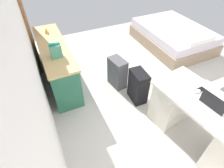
{
  "coord_description": "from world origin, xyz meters",
  "views": [
    {
      "loc": [
        -2.11,
        2.0,
        2.42
      ],
      "look_at": [
        -0.28,
        1.16,
        0.6
      ],
      "focal_mm": 29.13,
      "sensor_mm": 36.0,
      "label": 1
    }
  ],
  "objects_px": {
    "cell_phone_by_mouse": "(200,90)",
    "laptop": "(214,104)",
    "credenza": "(57,64)",
    "bed": "(173,36)",
    "desk": "(201,122)",
    "computer_mouse": "(198,91)",
    "suitcase_black": "(138,86)",
    "suitcase_spare_grey": "(117,73)",
    "figurine_small": "(46,30)"
  },
  "relations": [
    {
      "from": "cell_phone_by_mouse",
      "to": "laptop",
      "type": "bearing_deg",
      "value": 158.99
    },
    {
      "from": "credenza",
      "to": "bed",
      "type": "relative_size",
      "value": 0.94
    },
    {
      "from": "desk",
      "to": "cell_phone_by_mouse",
      "type": "xyz_separation_m",
      "value": [
        0.25,
        -0.08,
        0.37
      ]
    },
    {
      "from": "credenza",
      "to": "computer_mouse",
      "type": "bearing_deg",
      "value": -142.52
    },
    {
      "from": "bed",
      "to": "suitcase_black",
      "type": "distance_m",
      "value": 2.21
    },
    {
      "from": "bed",
      "to": "suitcase_spare_grey",
      "type": "bearing_deg",
      "value": 112.27
    },
    {
      "from": "computer_mouse",
      "to": "credenza",
      "type": "bearing_deg",
      "value": 30.12
    },
    {
      "from": "suitcase_spare_grey",
      "to": "figurine_small",
      "type": "xyz_separation_m",
      "value": [
        1.12,
        0.98,
        0.55
      ]
    },
    {
      "from": "figurine_small",
      "to": "desk",
      "type": "bearing_deg",
      "value": -151.12
    },
    {
      "from": "desk",
      "to": "cell_phone_by_mouse",
      "type": "bearing_deg",
      "value": -17.14
    },
    {
      "from": "desk",
      "to": "suitcase_black",
      "type": "relative_size",
      "value": 2.56
    },
    {
      "from": "desk",
      "to": "bed",
      "type": "distance_m",
      "value": 2.77
    },
    {
      "from": "bed",
      "to": "computer_mouse",
      "type": "xyz_separation_m",
      "value": [
        -2.12,
        1.45,
        0.53
      ]
    },
    {
      "from": "bed",
      "to": "computer_mouse",
      "type": "height_order",
      "value": "computer_mouse"
    },
    {
      "from": "suitcase_black",
      "to": "computer_mouse",
      "type": "distance_m",
      "value": 1.02
    },
    {
      "from": "bed",
      "to": "suitcase_spare_grey",
      "type": "distance_m",
      "value": 2.11
    },
    {
      "from": "suitcase_black",
      "to": "figurine_small",
      "type": "height_order",
      "value": "figurine_small"
    },
    {
      "from": "bed",
      "to": "laptop",
      "type": "relative_size",
      "value": 5.68
    },
    {
      "from": "credenza",
      "to": "cell_phone_by_mouse",
      "type": "xyz_separation_m",
      "value": [
        -1.91,
        -1.55,
        0.36
      ]
    },
    {
      "from": "figurine_small",
      "to": "cell_phone_by_mouse",
      "type": "bearing_deg",
      "value": -147.39
    },
    {
      "from": "desk",
      "to": "figurine_small",
      "type": "distance_m",
      "value": 3.08
    },
    {
      "from": "credenza",
      "to": "cell_phone_by_mouse",
      "type": "distance_m",
      "value": 2.49
    },
    {
      "from": "laptop",
      "to": "cell_phone_by_mouse",
      "type": "xyz_separation_m",
      "value": [
        0.28,
        -0.07,
        -0.04
      ]
    },
    {
      "from": "suitcase_spare_grey",
      "to": "figurine_small",
      "type": "bearing_deg",
      "value": 31.89
    },
    {
      "from": "cell_phone_by_mouse",
      "to": "credenza",
      "type": "bearing_deg",
      "value": 32.69
    },
    {
      "from": "bed",
      "to": "computer_mouse",
      "type": "distance_m",
      "value": 2.62
    },
    {
      "from": "bed",
      "to": "cell_phone_by_mouse",
      "type": "height_order",
      "value": "cell_phone_by_mouse"
    },
    {
      "from": "desk",
      "to": "suitcase_spare_grey",
      "type": "distance_m",
      "value": 1.63
    },
    {
      "from": "suitcase_black",
      "to": "suitcase_spare_grey",
      "type": "xyz_separation_m",
      "value": [
        0.49,
        0.16,
        -0.0
      ]
    },
    {
      "from": "credenza",
      "to": "computer_mouse",
      "type": "relative_size",
      "value": 18.0
    },
    {
      "from": "suitcase_black",
      "to": "laptop",
      "type": "distance_m",
      "value": 1.25
    },
    {
      "from": "suitcase_black",
      "to": "cell_phone_by_mouse",
      "type": "bearing_deg",
      "value": -150.57
    },
    {
      "from": "desk",
      "to": "bed",
      "type": "xyz_separation_m",
      "value": [
        2.35,
        -1.46,
        -0.15
      ]
    },
    {
      "from": "credenza",
      "to": "figurine_small",
      "type": "distance_m",
      "value": 0.68
    },
    {
      "from": "suitcase_black",
      "to": "laptop",
      "type": "xyz_separation_m",
      "value": [
        -1.09,
        -0.34,
        0.51
      ]
    },
    {
      "from": "laptop",
      "to": "computer_mouse",
      "type": "relative_size",
      "value": 3.36
    },
    {
      "from": "cell_phone_by_mouse",
      "to": "figurine_small",
      "type": "height_order",
      "value": "figurine_small"
    },
    {
      "from": "suitcase_spare_grey",
      "to": "laptop",
      "type": "height_order",
      "value": "laptop"
    },
    {
      "from": "cell_phone_by_mouse",
      "to": "figurine_small",
      "type": "xyz_separation_m",
      "value": [
        2.42,
        1.55,
        0.09
      ]
    },
    {
      "from": "suitcase_black",
      "to": "suitcase_spare_grey",
      "type": "height_order",
      "value": "suitcase_black"
    },
    {
      "from": "desk",
      "to": "credenza",
      "type": "xyz_separation_m",
      "value": [
        2.16,
        1.47,
        0.0
      ]
    },
    {
      "from": "suitcase_black",
      "to": "cell_phone_by_mouse",
      "type": "height_order",
      "value": "cell_phone_by_mouse"
    },
    {
      "from": "computer_mouse",
      "to": "suitcase_spare_grey",
      "type": "bearing_deg",
      "value": 13.54
    },
    {
      "from": "suitcase_black",
      "to": "credenza",
      "type": "bearing_deg",
      "value": 48.39
    },
    {
      "from": "bed",
      "to": "suitcase_black",
      "type": "xyz_separation_m",
      "value": [
        -1.29,
        1.79,
        0.05
      ]
    },
    {
      "from": "figurine_small",
      "to": "bed",
      "type": "bearing_deg",
      "value": -96.27
    },
    {
      "from": "laptop",
      "to": "bed",
      "type": "bearing_deg",
      "value": -31.43
    },
    {
      "from": "laptop",
      "to": "suitcase_spare_grey",
      "type": "bearing_deg",
      "value": 17.41
    },
    {
      "from": "computer_mouse",
      "to": "figurine_small",
      "type": "bearing_deg",
      "value": 23.93
    },
    {
      "from": "laptop",
      "to": "cell_phone_by_mouse",
      "type": "height_order",
      "value": "laptop"
    }
  ]
}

